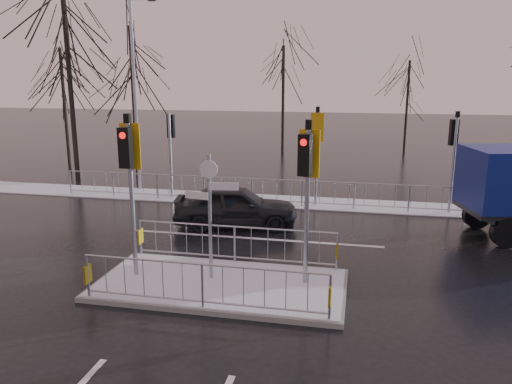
# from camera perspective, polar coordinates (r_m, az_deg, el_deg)

# --- Properties ---
(ground) EXTENTS (120.00, 120.00, 0.00)m
(ground) POSITION_cam_1_polar(r_m,az_deg,el_deg) (12.35, -4.04, -10.80)
(ground) COLOR black
(ground) RESTS_ON ground
(snow_verge) EXTENTS (30.00, 2.00, 0.04)m
(snow_verge) POSITION_cam_1_polar(r_m,az_deg,el_deg) (20.31, 2.64, -1.07)
(snow_verge) COLOR white
(snow_verge) RESTS_ON ground
(lane_markings) EXTENTS (8.00, 11.38, 0.01)m
(lane_markings) POSITION_cam_1_polar(r_m,az_deg,el_deg) (12.06, -4.49, -11.41)
(lane_markings) COLOR silver
(lane_markings) RESTS_ON ground
(traffic_island) EXTENTS (6.00, 3.04, 4.15)m
(traffic_island) POSITION_cam_1_polar(r_m,az_deg,el_deg) (12.21, -4.11, -9.10)
(traffic_island) COLOR slate
(traffic_island) RESTS_ON ground
(far_kerb_fixtures) EXTENTS (18.00, 0.65, 3.83)m
(far_kerb_fixtures) POSITION_cam_1_polar(r_m,az_deg,el_deg) (19.55, 3.28, 1.36)
(far_kerb_fixtures) COLOR #959BA3
(far_kerb_fixtures) RESTS_ON ground
(car_far_lane) EXTENTS (4.38, 2.43, 1.41)m
(car_far_lane) POSITION_cam_1_polar(r_m,az_deg,el_deg) (16.89, -2.33, -1.61)
(car_far_lane) COLOR black
(car_far_lane) RESTS_ON ground
(tree_near_a) EXTENTS (4.75, 4.75, 8.97)m
(tree_near_a) POSITION_cam_1_polar(r_m,az_deg,el_deg) (25.79, -20.75, 14.79)
(tree_near_a) COLOR black
(tree_near_a) RESTS_ON ground
(tree_near_b) EXTENTS (4.00, 4.00, 7.55)m
(tree_near_b) POSITION_cam_1_polar(r_m,az_deg,el_deg) (25.87, -13.95, 13.09)
(tree_near_b) COLOR black
(tree_near_b) RESTS_ON ground
(tree_near_c) EXTENTS (3.50, 3.50, 6.61)m
(tree_near_c) POSITION_cam_1_polar(r_m,az_deg,el_deg) (28.95, -21.20, 11.29)
(tree_near_c) COLOR black
(tree_near_c) RESTS_ON ground
(tree_far_a) EXTENTS (3.75, 3.75, 7.08)m
(tree_far_a) POSITION_cam_1_polar(r_m,az_deg,el_deg) (33.24, 3.14, 12.82)
(tree_far_a) COLOR black
(tree_far_a) RESTS_ON ground
(tree_far_b) EXTENTS (3.25, 3.25, 6.14)m
(tree_far_b) POSITION_cam_1_polar(r_m,az_deg,el_deg) (34.95, 16.98, 11.25)
(tree_far_b) COLOR black
(tree_far_b) RESTS_ON ground
(street_lamp_left) EXTENTS (1.25, 0.18, 8.20)m
(street_lamp_left) POSITION_cam_1_polar(r_m,az_deg,el_deg) (22.49, -13.55, 11.49)
(street_lamp_left) COLOR #959BA3
(street_lamp_left) RESTS_ON ground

